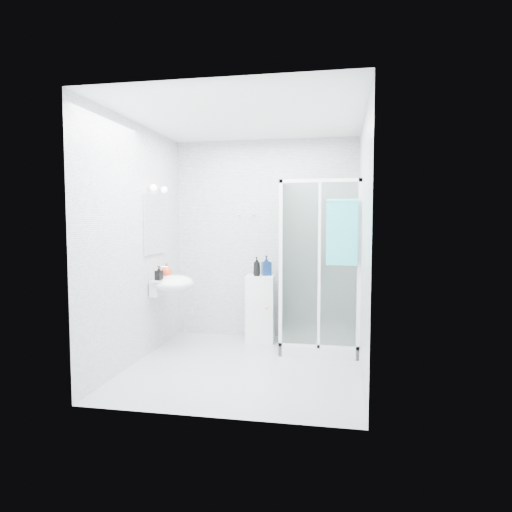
% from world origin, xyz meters
% --- Properties ---
extents(room, '(2.40, 2.60, 2.60)m').
position_xyz_m(room, '(0.00, 0.00, 1.30)').
color(room, silver).
rests_on(room, ground).
extents(shower_enclosure, '(0.90, 0.95, 2.00)m').
position_xyz_m(shower_enclosure, '(0.67, 0.77, 0.45)').
color(shower_enclosure, white).
rests_on(shower_enclosure, ground).
extents(wall_basin, '(0.46, 0.56, 0.35)m').
position_xyz_m(wall_basin, '(-0.99, 0.45, 0.80)').
color(wall_basin, white).
rests_on(wall_basin, ground).
extents(mirror, '(0.02, 0.60, 0.70)m').
position_xyz_m(mirror, '(-1.19, 0.45, 1.50)').
color(mirror, white).
rests_on(mirror, room).
extents(vanity_lights, '(0.10, 0.40, 0.08)m').
position_xyz_m(vanity_lights, '(-1.14, 0.45, 1.92)').
color(vanity_lights, silver).
rests_on(vanity_lights, room).
extents(wall_hooks, '(0.23, 0.06, 0.03)m').
position_xyz_m(wall_hooks, '(-0.25, 1.26, 1.62)').
color(wall_hooks, silver).
rests_on(wall_hooks, room).
extents(storage_cabinet, '(0.38, 0.39, 0.85)m').
position_xyz_m(storage_cabinet, '(-0.02, 1.03, 0.42)').
color(storage_cabinet, white).
rests_on(storage_cabinet, ground).
extents(hand_towel, '(0.34, 0.05, 0.72)m').
position_xyz_m(hand_towel, '(0.99, 0.36, 1.44)').
color(hand_towel, '#32BBBE').
rests_on(hand_towel, shower_enclosure).
extents(shampoo_bottle_a, '(0.11, 0.11, 0.24)m').
position_xyz_m(shampoo_bottle_a, '(-0.06, 0.98, 0.97)').
color(shampoo_bottle_a, black).
rests_on(shampoo_bottle_a, storage_cabinet).
extents(shampoo_bottle_b, '(0.15, 0.15, 0.25)m').
position_xyz_m(shampoo_bottle_b, '(0.05, 1.08, 0.98)').
color(shampoo_bottle_b, '#0D2451').
rests_on(shampoo_bottle_b, storage_cabinet).
extents(soap_dispenser_orange, '(0.17, 0.17, 0.17)m').
position_xyz_m(soap_dispenser_orange, '(-1.11, 0.60, 0.95)').
color(soap_dispenser_orange, red).
rests_on(soap_dispenser_orange, wall_basin).
extents(soap_dispenser_black, '(0.09, 0.09, 0.16)m').
position_xyz_m(soap_dispenser_black, '(-1.07, 0.26, 0.94)').
color(soap_dispenser_black, black).
rests_on(soap_dispenser_black, wall_basin).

